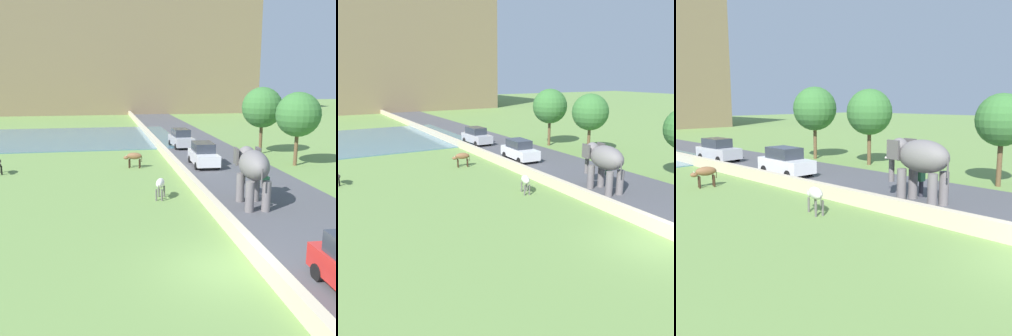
% 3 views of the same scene
% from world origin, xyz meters
% --- Properties ---
extents(ground_plane, '(220.00, 220.00, 0.00)m').
position_xyz_m(ground_plane, '(0.00, 0.00, 0.00)').
color(ground_plane, '#6B8E47').
extents(road_surface, '(7.00, 120.00, 0.06)m').
position_xyz_m(road_surface, '(5.00, 20.00, 0.03)').
color(road_surface, '#4C4C51').
rests_on(road_surface, ground).
extents(barrier_wall, '(0.40, 110.00, 0.69)m').
position_xyz_m(barrier_wall, '(1.20, 18.00, 0.34)').
color(barrier_wall, beige).
rests_on(barrier_wall, ground).
extents(elephant, '(1.59, 3.51, 2.99)m').
position_xyz_m(elephant, '(3.44, 6.80, 2.04)').
color(elephant, slate).
rests_on(elephant, ground).
extents(person_beside_elephant, '(0.36, 0.22, 1.63)m').
position_xyz_m(person_beside_elephant, '(4.41, 7.29, 0.87)').
color(person_beside_elephant, '#33333D').
rests_on(person_beside_elephant, ground).
extents(car_silver, '(1.94, 4.07, 1.80)m').
position_xyz_m(car_silver, '(3.42, 25.48, 0.90)').
color(car_silver, '#B7B7BC').
rests_on(car_silver, ground).
extents(car_white, '(1.91, 4.06, 1.80)m').
position_xyz_m(car_white, '(3.43, 16.81, 0.90)').
color(car_white, white).
rests_on(car_white, ground).
extents(cow_white, '(0.76, 1.42, 1.15)m').
position_xyz_m(cow_white, '(-1.04, 8.90, 0.84)').
color(cow_white, silver).
rests_on(cow_white, ground).
extents(cow_brown, '(1.42, 0.71, 1.15)m').
position_xyz_m(cow_brown, '(-1.82, 17.13, 0.84)').
color(cow_brown, brown).
rests_on(cow_brown, ground).
extents(tree_near, '(3.34, 3.34, 5.56)m').
position_xyz_m(tree_near, '(10.45, 15.96, 3.88)').
color(tree_near, brown).
rests_on(tree_near, ground).
extents(tree_far, '(3.51, 3.51, 5.82)m').
position_xyz_m(tree_far, '(9.74, 21.18, 4.05)').
color(tree_far, brown).
rests_on(tree_far, ground).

